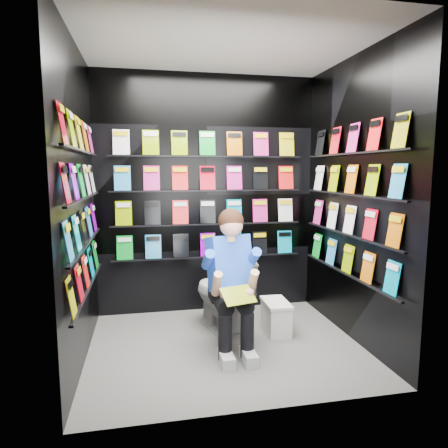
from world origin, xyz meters
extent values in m
plane|color=slate|center=(0.00, 0.00, 0.00)|extent=(2.40, 2.40, 0.00)
plane|color=white|center=(0.00, 0.00, 2.60)|extent=(2.40, 2.40, 0.00)
cube|color=black|center=(0.00, 1.00, 1.30)|extent=(2.40, 0.04, 2.60)
cube|color=black|center=(0.00, -1.00, 1.30)|extent=(2.40, 0.04, 2.60)
cube|color=black|center=(-1.20, 0.00, 1.30)|extent=(0.04, 2.00, 2.60)
cube|color=black|center=(1.20, 0.00, 1.30)|extent=(0.04, 2.00, 2.60)
imported|color=white|center=(0.03, 0.38, 0.37)|extent=(0.60, 0.83, 0.73)
cube|color=silver|center=(0.54, 0.21, 0.14)|extent=(0.22, 0.38, 0.28)
cube|color=silver|center=(0.54, 0.21, 0.30)|extent=(0.24, 0.40, 0.03)
cube|color=green|center=(0.03, -0.35, 0.58)|extent=(0.30, 0.22, 0.11)
camera|label=1|loc=(-0.69, -3.35, 1.57)|focal=32.00mm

